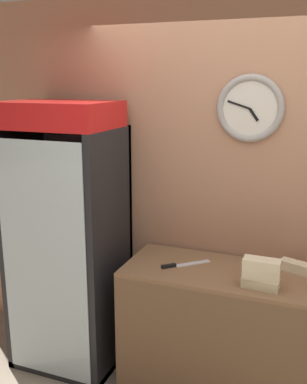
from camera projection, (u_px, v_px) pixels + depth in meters
The scene contains 8 objects.
wall_back at pixel (260, 195), 3.08m from camera, with size 5.20×0.10×2.70m.
prep_counter at pixel (244, 338), 2.99m from camera, with size 1.62×0.59×0.91m.
beverage_cooler at pixel (70, 224), 3.33m from camera, with size 0.77×0.63×1.98m.
sandwich_stack_bottom at pixel (261, 283), 2.70m from camera, with size 0.22×0.11×0.06m.
sandwich_stack_middle at pixel (261, 274), 2.68m from camera, with size 0.22×0.11×0.06m.
sandwich_stack_top at pixel (262, 264), 2.67m from camera, with size 0.22×0.10×0.06m.
sandwich_flat_right at pixel (295, 266), 2.93m from camera, with size 0.22×0.15×0.06m.
chefs_knife at pixel (179, 265), 3.02m from camera, with size 0.29×0.27×0.02m.
Camera 1 is at (0.40, -1.86, 2.13)m, focal length 42.00 mm.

